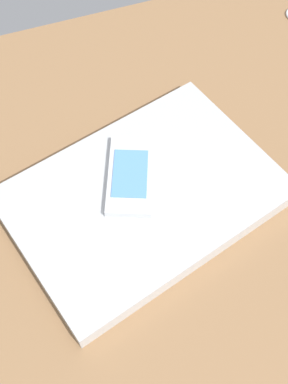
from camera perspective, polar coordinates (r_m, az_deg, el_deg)
The scene contains 3 objects.
desk_surface at distance 60.56cm, azimuth 4.05°, elevation -4.09°, with size 120.00×80.00×3.00cm, color olive.
laptop_closed at distance 59.58cm, azimuth 0.00°, elevation -0.44°, with size 31.19×21.63×2.28cm, color #B7BABC.
cell_phone_on_laptop at distance 59.26cm, azimuth -1.60°, elevation 1.91°, with size 9.05×12.20×1.04cm.
Camera 1 is at (-13.87, -25.39, 54.71)cm, focal length 46.34 mm.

